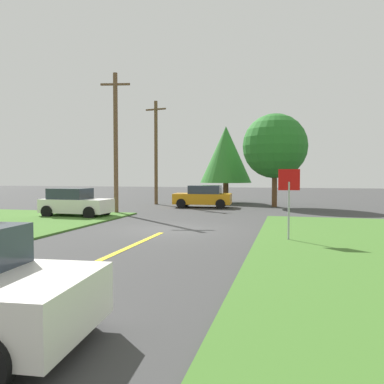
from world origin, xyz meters
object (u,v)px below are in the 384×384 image
object	(u,v)px
car_approaching_junction	(203,196)
pine_tree_center	(226,155)
utility_pole_far	(156,151)
utility_pole_mid	(116,141)
oak_tree_left	(275,146)
stop_sign	(289,191)
parked_car_near_building	(75,203)

from	to	relation	value
car_approaching_junction	pine_tree_center	bearing A→B (deg)	-102.99
car_approaching_junction	utility_pole_far	world-z (taller)	utility_pole_far
utility_pole_mid	pine_tree_center	bearing A→B (deg)	65.05
car_approaching_junction	oak_tree_left	xyz separation A→B (m)	(5.06, 1.73, 3.72)
stop_sign	utility_pole_mid	bearing A→B (deg)	-43.90
parked_car_near_building	oak_tree_left	xyz separation A→B (m)	(10.73, 9.84, 3.72)
stop_sign	car_approaching_junction	bearing A→B (deg)	-72.50
car_approaching_junction	utility_pole_mid	world-z (taller)	utility_pole_mid
utility_pole_mid	oak_tree_left	xyz separation A→B (m)	(9.29, 7.50, 0.09)
utility_pole_far	oak_tree_left	world-z (taller)	utility_pole_far
utility_pole_mid	car_approaching_junction	bearing A→B (deg)	53.80
parked_car_near_building	car_approaching_junction	xyz separation A→B (m)	(5.67, 8.11, 0.00)
parked_car_near_building	stop_sign	bearing A→B (deg)	-23.52
utility_pole_far	oak_tree_left	size ratio (longest dim) A/B	1.21
pine_tree_center	oak_tree_left	bearing A→B (deg)	-38.98
utility_pole_mid	pine_tree_center	xyz separation A→B (m)	(5.08, 10.91, -0.30)
utility_pole_far	oak_tree_left	distance (m)	9.46
stop_sign	utility_pole_far	xyz separation A→B (m)	(-10.48, 15.71, 2.51)
stop_sign	oak_tree_left	distance (m)	15.65
utility_pole_far	pine_tree_center	bearing A→B (deg)	30.41
parked_car_near_building	utility_pole_far	xyz separation A→B (m)	(1.29, 10.17, 3.51)
utility_pole_far	oak_tree_left	bearing A→B (deg)	-2.05
car_approaching_junction	pine_tree_center	distance (m)	6.18
stop_sign	oak_tree_left	bearing A→B (deg)	-92.73
car_approaching_junction	utility_pole_far	size ratio (longest dim) A/B	0.51
stop_sign	utility_pole_mid	world-z (taller)	utility_pole_mid
oak_tree_left	parked_car_near_building	bearing A→B (deg)	-137.50
utility_pole_far	utility_pole_mid	bearing A→B (deg)	-88.84
stop_sign	car_approaching_junction	xyz separation A→B (m)	(-6.10, 13.64, -1.00)
parked_car_near_building	utility_pole_mid	distance (m)	4.55
stop_sign	parked_car_near_building	size ratio (longest dim) A/B	0.65
parked_car_near_building	utility_pole_mid	bearing A→B (deg)	59.94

